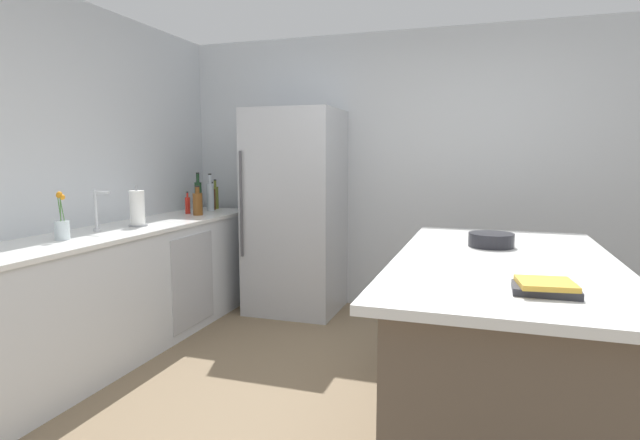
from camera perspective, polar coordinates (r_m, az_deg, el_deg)
ground_plane at (r=3.02m, az=6.98°, el=-21.75°), size 7.20×7.20×0.00m
wall_rear at (r=4.88m, az=12.39°, el=5.12°), size 6.00×0.10×2.60m
wall_left at (r=3.93m, az=-30.43°, el=3.87°), size 0.10×6.00×2.60m
counter_run_left at (r=4.20m, az=-20.50°, el=-7.01°), size 0.66×3.10×0.92m
kitchen_island at (r=2.91m, az=19.55°, el=-13.03°), size 1.09×2.10×0.94m
refrigerator at (r=4.78m, az=-2.76°, el=0.92°), size 0.82×0.75×1.88m
sink_faucet at (r=3.95m, az=-23.59°, el=1.08°), size 0.15×0.05×0.30m
flower_vase at (r=3.66m, az=-26.86°, el=-0.60°), size 0.09×0.09×0.31m
paper_towel_roll at (r=4.14m, az=-19.72°, el=1.18°), size 0.14×0.14×0.31m
olive_oil_bottle at (r=5.31m, az=-11.60°, el=2.53°), size 0.06×0.06×0.30m
syrup_bottle at (r=5.23m, az=-11.95°, el=2.37°), size 0.07×0.07×0.28m
soda_bottle at (r=5.12m, az=-12.15°, el=2.65°), size 0.07×0.07×0.36m
gin_bottle at (r=5.08m, az=-13.37°, el=2.26°), size 0.06×0.06×0.28m
wine_bottle at (r=4.96m, az=-13.43°, el=2.58°), size 0.07×0.07×0.38m
hot_sauce_bottle at (r=4.92m, az=-14.55°, el=1.64°), size 0.05×0.05×0.21m
whiskey_bottle at (r=4.76m, az=-13.49°, el=1.83°), size 0.09×0.09×0.27m
cookbook_stack at (r=2.14m, az=23.88°, el=-6.88°), size 0.24×0.21×0.05m
mixing_bowl at (r=3.11m, az=18.56°, el=-2.12°), size 0.26×0.26×0.08m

